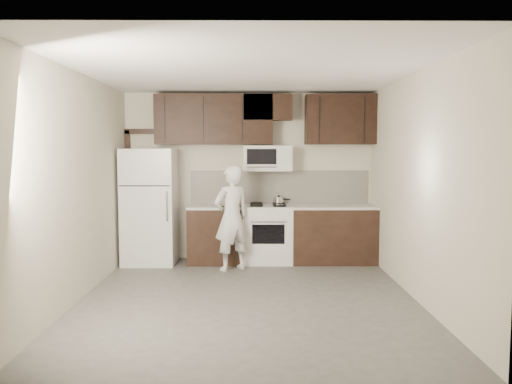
{
  "coord_description": "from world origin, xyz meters",
  "views": [
    {
      "loc": [
        0.05,
        -5.89,
        1.78
      ],
      "look_at": [
        0.11,
        0.9,
        1.21
      ],
      "focal_mm": 35.0,
      "sensor_mm": 36.0,
      "label": 1
    }
  ],
  "objects_px": {
    "microwave": "(268,158)",
    "refrigerator": "(150,206)",
    "stove": "(268,233)",
    "person": "(232,218)"
  },
  "relations": [
    {
      "from": "microwave",
      "to": "refrigerator",
      "type": "distance_m",
      "value": 2.0
    },
    {
      "from": "stove",
      "to": "refrigerator",
      "type": "height_order",
      "value": "refrigerator"
    },
    {
      "from": "microwave",
      "to": "person",
      "type": "bearing_deg",
      "value": -130.92
    },
    {
      "from": "stove",
      "to": "microwave",
      "type": "distance_m",
      "value": 1.2
    },
    {
      "from": "stove",
      "to": "person",
      "type": "bearing_deg",
      "value": -136.8
    },
    {
      "from": "microwave",
      "to": "refrigerator",
      "type": "relative_size",
      "value": 0.42
    },
    {
      "from": "refrigerator",
      "to": "microwave",
      "type": "bearing_deg",
      "value": 5.15
    },
    {
      "from": "microwave",
      "to": "person",
      "type": "relative_size",
      "value": 0.49
    },
    {
      "from": "refrigerator",
      "to": "person",
      "type": "height_order",
      "value": "refrigerator"
    },
    {
      "from": "stove",
      "to": "microwave",
      "type": "relative_size",
      "value": 1.24
    }
  ]
}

